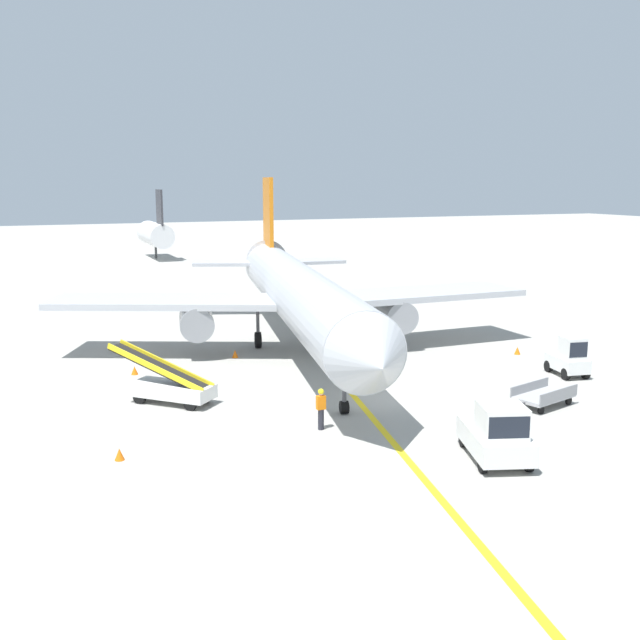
{
  "coord_description": "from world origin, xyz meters",
  "views": [
    {
      "loc": [
        -15.15,
        -29.14,
        9.87
      ],
      "look_at": [
        0.15,
        7.03,
        2.5
      ],
      "focal_mm": 41.81,
      "sensor_mm": 36.0,
      "label": 1
    }
  ],
  "objects_px": {
    "airliner": "(298,294)",
    "baggage_tug_near_wing": "(569,358)",
    "ground_crew_marshaller": "(321,408)",
    "safety_cone_wingtip_left": "(131,347)",
    "baggage_cart_loaded": "(544,396)",
    "safety_cone_wingtip_right": "(517,351)",
    "belt_loader_forward_hold": "(170,386)",
    "pushback_tug": "(497,434)",
    "safety_cone_nose_right": "(119,454)",
    "safety_cone_nose_left": "(235,354)",
    "safety_cone_tail_area": "(135,370)"
  },
  "relations": [
    {
      "from": "airliner",
      "to": "pushback_tug",
      "type": "height_order",
      "value": "airliner"
    },
    {
      "from": "baggage_tug_near_wing",
      "to": "safety_cone_nose_right",
      "type": "height_order",
      "value": "baggage_tug_near_wing"
    },
    {
      "from": "baggage_cart_loaded",
      "to": "safety_cone_wingtip_right",
      "type": "relative_size",
      "value": 8.7
    },
    {
      "from": "safety_cone_nose_right",
      "to": "safety_cone_wingtip_right",
      "type": "relative_size",
      "value": 1.0
    },
    {
      "from": "airliner",
      "to": "pushback_tug",
      "type": "bearing_deg",
      "value": -89.25
    },
    {
      "from": "airliner",
      "to": "ground_crew_marshaller",
      "type": "height_order",
      "value": "airliner"
    },
    {
      "from": "safety_cone_nose_right",
      "to": "safety_cone_wingtip_left",
      "type": "xyz_separation_m",
      "value": [
        3.18,
        17.62,
        0.0
      ]
    },
    {
      "from": "pushback_tug",
      "to": "baggage_tug_near_wing",
      "type": "distance_m",
      "value": 13.4
    },
    {
      "from": "baggage_tug_near_wing",
      "to": "belt_loader_forward_hold",
      "type": "distance_m",
      "value": 20.05
    },
    {
      "from": "ground_crew_marshaller",
      "to": "safety_cone_tail_area",
      "type": "bearing_deg",
      "value": 115.17
    },
    {
      "from": "airliner",
      "to": "safety_cone_nose_right",
      "type": "xyz_separation_m",
      "value": [
        -12.17,
        -13.59,
        -3.2
      ]
    },
    {
      "from": "airliner",
      "to": "safety_cone_wingtip_right",
      "type": "relative_size",
      "value": 79.78
    },
    {
      "from": "baggage_tug_near_wing",
      "to": "safety_cone_wingtip_right",
      "type": "distance_m",
      "value": 5.06
    },
    {
      "from": "belt_loader_forward_hold",
      "to": "pushback_tug",
      "type": "bearing_deg",
      "value": -51.38
    },
    {
      "from": "ground_crew_marshaller",
      "to": "safety_cone_wingtip_left",
      "type": "height_order",
      "value": "ground_crew_marshaller"
    },
    {
      "from": "airliner",
      "to": "ground_crew_marshaller",
      "type": "bearing_deg",
      "value": -107.54
    },
    {
      "from": "safety_cone_wingtip_right",
      "to": "airliner",
      "type": "bearing_deg",
      "value": 153.83
    },
    {
      "from": "belt_loader_forward_hold",
      "to": "airliner",
      "type": "bearing_deg",
      "value": 38.89
    },
    {
      "from": "safety_cone_wingtip_right",
      "to": "safety_cone_tail_area",
      "type": "distance_m",
      "value": 21.47
    },
    {
      "from": "pushback_tug",
      "to": "safety_cone_wingtip_left",
      "type": "distance_m",
      "value": 24.73
    },
    {
      "from": "safety_cone_wingtip_left",
      "to": "safety_cone_tail_area",
      "type": "distance_m",
      "value": 5.7
    },
    {
      "from": "belt_loader_forward_hold",
      "to": "ground_crew_marshaller",
      "type": "relative_size",
      "value": 2.61
    },
    {
      "from": "baggage_tug_near_wing",
      "to": "safety_cone_wingtip_right",
      "type": "xyz_separation_m",
      "value": [
        0.63,
        4.97,
        -0.71
      ]
    },
    {
      "from": "baggage_cart_loaded",
      "to": "safety_cone_wingtip_right",
      "type": "xyz_separation_m",
      "value": [
        5.27,
        8.67,
        -0.25
      ]
    },
    {
      "from": "pushback_tug",
      "to": "safety_cone_tail_area",
      "type": "distance_m",
      "value": 19.95
    },
    {
      "from": "belt_loader_forward_hold",
      "to": "safety_cone_nose_right",
      "type": "bearing_deg",
      "value": -116.51
    },
    {
      "from": "baggage_cart_loaded",
      "to": "safety_cone_wingtip_left",
      "type": "bearing_deg",
      "value": 129.54
    },
    {
      "from": "airliner",
      "to": "baggage_tug_near_wing",
      "type": "height_order",
      "value": "airliner"
    },
    {
      "from": "baggage_cart_loaded",
      "to": "ground_crew_marshaller",
      "type": "bearing_deg",
      "value": 174.77
    },
    {
      "from": "belt_loader_forward_hold",
      "to": "safety_cone_wingtip_left",
      "type": "height_order",
      "value": "belt_loader_forward_hold"
    },
    {
      "from": "airliner",
      "to": "safety_cone_wingtip_left",
      "type": "relative_size",
      "value": 79.78
    },
    {
      "from": "pushback_tug",
      "to": "safety_cone_wingtip_right",
      "type": "xyz_separation_m",
      "value": [
        11.14,
        13.29,
        -0.77
      ]
    },
    {
      "from": "belt_loader_forward_hold",
      "to": "safety_cone_wingtip_right",
      "type": "height_order",
      "value": "belt_loader_forward_hold"
    },
    {
      "from": "baggage_cart_loaded",
      "to": "safety_cone_wingtip_left",
      "type": "relative_size",
      "value": 8.7
    },
    {
      "from": "ground_crew_marshaller",
      "to": "safety_cone_tail_area",
      "type": "xyz_separation_m",
      "value": [
        -5.5,
        11.7,
        -0.69
      ]
    },
    {
      "from": "safety_cone_wingtip_left",
      "to": "safety_cone_wingtip_right",
      "type": "height_order",
      "value": "same"
    },
    {
      "from": "belt_loader_forward_hold",
      "to": "baggage_cart_loaded",
      "type": "bearing_deg",
      "value": -24.76
    },
    {
      "from": "airliner",
      "to": "baggage_tug_near_wing",
      "type": "relative_size",
      "value": 13.55
    },
    {
      "from": "baggage_tug_near_wing",
      "to": "belt_loader_forward_hold",
      "type": "xyz_separation_m",
      "value": [
        -19.78,
        3.28,
        -0.15
      ]
    },
    {
      "from": "baggage_cart_loaded",
      "to": "safety_cone_wingtip_left",
      "type": "distance_m",
      "value": 23.74
    },
    {
      "from": "airliner",
      "to": "safety_cone_wingtip_right",
      "type": "height_order",
      "value": "airliner"
    },
    {
      "from": "baggage_tug_near_wing",
      "to": "safety_cone_nose_left",
      "type": "bearing_deg",
      "value": 144.24
    },
    {
      "from": "baggage_cart_loaded",
      "to": "safety_cone_wingtip_right",
      "type": "bearing_deg",
      "value": 58.73
    },
    {
      "from": "baggage_cart_loaded",
      "to": "safety_cone_nose_left",
      "type": "distance_m",
      "value": 17.38
    },
    {
      "from": "safety_cone_nose_left",
      "to": "safety_cone_wingtip_left",
      "type": "bearing_deg",
      "value": 141.53
    },
    {
      "from": "airliner",
      "to": "belt_loader_forward_hold",
      "type": "height_order",
      "value": "airliner"
    },
    {
      "from": "baggage_cart_loaded",
      "to": "ground_crew_marshaller",
      "type": "xyz_separation_m",
      "value": [
        -10.33,
        0.95,
        0.44
      ]
    },
    {
      "from": "belt_loader_forward_hold",
      "to": "baggage_cart_loaded",
      "type": "height_order",
      "value": "belt_loader_forward_hold"
    },
    {
      "from": "ground_crew_marshaller",
      "to": "safety_cone_wingtip_right",
      "type": "xyz_separation_m",
      "value": [
        15.6,
        7.72,
        -0.69
      ]
    },
    {
      "from": "pushback_tug",
      "to": "safety_cone_wingtip_right",
      "type": "relative_size",
      "value": 9.13
    }
  ]
}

